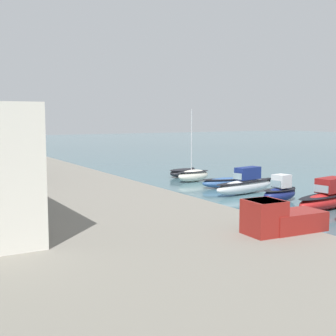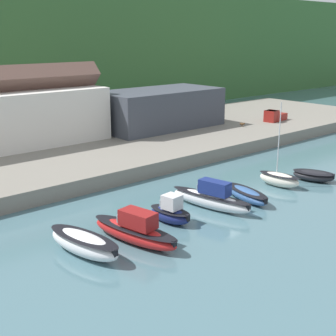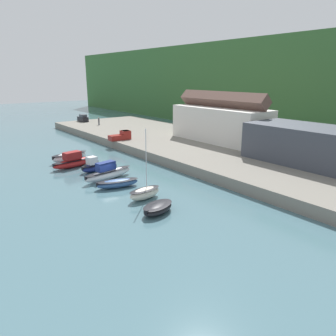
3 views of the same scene
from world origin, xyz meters
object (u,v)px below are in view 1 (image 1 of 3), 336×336
object	(u,v)px
parked_car_0	(3,146)
moored_boat_4	(227,182)
moored_boat_1	(329,197)
pickup_truck_0	(278,218)
moored_boat_3	(245,184)
moored_boat_6	(183,172)
dog_on_quay	(8,161)
moored_boat_2	(280,192)
moored_boat_5	(193,175)

from	to	relation	value
parked_car_0	moored_boat_4	bearing A→B (deg)	-170.30
moored_boat_1	pickup_truck_0	xyz separation A→B (m)	(-9.22, 14.52, 1.51)
parked_car_0	moored_boat_3	bearing A→B (deg)	-172.33
moored_boat_6	dog_on_quay	bearing A→B (deg)	41.00
moored_boat_1	dog_on_quay	world-z (taller)	moored_boat_1
moored_boat_3	moored_boat_4	distance (m)	4.27
moored_boat_2	parked_car_0	size ratio (longest dim) A/B	0.99
moored_boat_1	moored_boat_3	bearing A→B (deg)	-3.04
moored_boat_1	pickup_truck_0	distance (m)	17.27
moored_boat_6	pickup_truck_0	world-z (taller)	pickup_truck_0
moored_boat_5	moored_boat_6	xyz separation A→B (m)	(4.58, -1.27, -0.21)
dog_on_quay	moored_boat_5	bearing A→B (deg)	23.17
moored_boat_4	pickup_truck_0	bearing A→B (deg)	161.75
dog_on_quay	moored_boat_4	bearing A→B (deg)	14.97
moored_boat_5	moored_boat_6	size ratio (longest dim) A/B	1.77
moored_boat_4	parked_car_0	bearing A→B (deg)	30.04
moored_boat_3	dog_on_quay	bearing A→B (deg)	24.91
moored_boat_1	parked_car_0	world-z (taller)	parked_car_0
moored_boat_2	moored_boat_3	xyz separation A→B (m)	(5.10, 0.06, 0.09)
moored_boat_3	moored_boat_6	xyz separation A→B (m)	(14.82, -1.41, -0.41)
parked_car_0	dog_on_quay	distance (m)	27.04
moored_boat_1	moored_boat_5	world-z (taller)	moored_boat_5
moored_boat_4	dog_on_quay	distance (m)	29.62
moored_boat_5	parked_car_0	distance (m)	45.34
moored_boat_1	parked_car_0	xyz separation A→B (m)	(62.96, 15.75, 1.61)
moored_boat_1	moored_boat_2	xyz separation A→B (m)	(4.73, 1.22, -0.06)
moored_boat_1	moored_boat_2	world-z (taller)	moored_boat_1
moored_boat_4	moored_boat_6	distance (m)	10.66
moored_boat_4	dog_on_quay	xyz separation A→B (m)	(22.25, 19.50, 1.50)
moored_boat_1	moored_boat_5	size ratio (longest dim) A/B	0.96
moored_boat_4	moored_boat_3	bearing A→B (deg)	-177.24
moored_boat_1	moored_boat_4	xyz separation A→B (m)	(14.02, 0.54, -0.36)
moored_boat_4	moored_boat_6	size ratio (longest dim) A/B	1.25
moored_boat_2	moored_boat_3	world-z (taller)	moored_boat_3
moored_boat_5	moored_boat_3	bearing A→B (deg)	172.37
moored_boat_2	pickup_truck_0	world-z (taller)	pickup_truck_0
moored_boat_4	parked_car_0	world-z (taller)	parked_car_0
moored_boat_1	moored_boat_2	size ratio (longest dim) A/B	1.98
moored_boat_2	moored_boat_3	size ratio (longest dim) A/B	0.50
moored_boat_3	dog_on_quay	distance (m)	32.43
moored_boat_4	pickup_truck_0	xyz separation A→B (m)	(-23.23, 13.98, 1.87)
dog_on_quay	moored_boat_6	bearing A→B (deg)	33.81
moored_boat_2	moored_boat_1	bearing A→B (deg)	-173.50
moored_boat_2	moored_boat_6	bearing A→B (deg)	-11.89
moored_boat_2	parked_car_0	distance (m)	60.03
moored_boat_6	pickup_truck_0	bearing A→B (deg)	137.53
moored_boat_1	moored_boat_4	distance (m)	14.03
moored_boat_3	moored_boat_4	xyz separation A→B (m)	(4.18, -0.74, -0.39)
pickup_truck_0	dog_on_quay	distance (m)	45.81
pickup_truck_0	parked_car_0	bearing A→B (deg)	3.94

